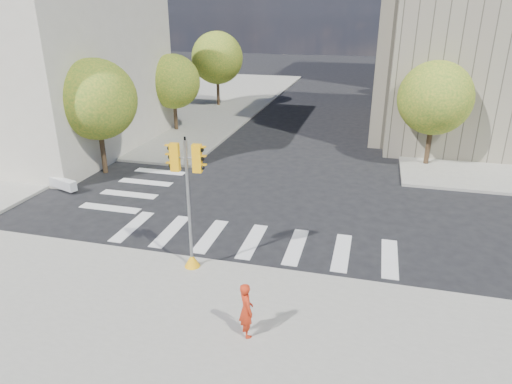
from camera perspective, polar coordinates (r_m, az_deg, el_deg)
ground at (r=20.35m, az=1.26°, el=-3.65°), size 160.00×160.00×0.00m
sidewalk_far_left at (r=50.86m, az=-14.31°, el=11.38°), size 28.00×40.00×0.15m
tree_lw_near at (r=26.75m, az=-19.33°, el=10.85°), size 4.40×4.40×6.41m
tree_lw_mid at (r=35.46m, az=-10.31°, el=13.43°), size 4.00×4.00×5.77m
tree_lw_far at (r=44.58m, az=-4.88°, el=16.36°), size 4.80×4.80×6.95m
tree_re_near at (r=28.46m, az=21.48°, el=10.86°), size 4.20×4.20×6.16m
tree_re_mid at (r=40.25m, az=19.89°, el=14.34°), size 4.60×4.60×6.66m
tree_re_far at (r=52.21m, az=18.90°, el=15.38°), size 4.00×4.00×5.88m
lamp_near at (r=32.37m, az=21.82°, el=12.94°), size 0.35×0.18×8.11m
lamp_far at (r=46.22m, az=20.04°, el=15.43°), size 0.35×0.18×8.11m
traffic_signal at (r=15.88m, az=-8.33°, el=-2.80°), size 1.07×0.56×4.81m
photographer at (r=13.12m, az=-1.23°, el=-14.50°), size 0.68×0.73×1.67m
planter_wall at (r=27.30m, az=-25.46°, el=1.83°), size 5.79×2.37×0.50m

